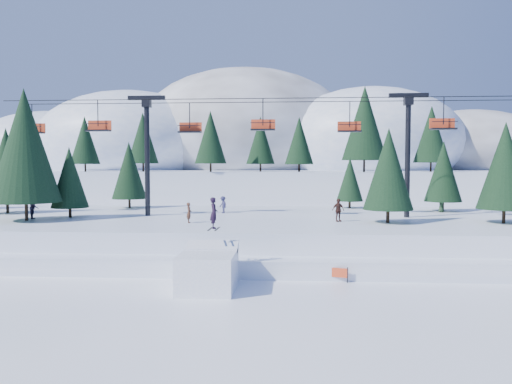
# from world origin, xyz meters

# --- Properties ---
(ground) EXTENTS (160.00, 160.00, 0.00)m
(ground) POSITION_xyz_m (0.00, 0.00, 0.00)
(ground) COLOR white
(ground) RESTS_ON ground
(mid_shelf) EXTENTS (70.00, 22.00, 2.50)m
(mid_shelf) POSITION_xyz_m (0.00, 18.00, 1.25)
(mid_shelf) COLOR white
(mid_shelf) RESTS_ON ground
(berm) EXTENTS (70.00, 6.00, 1.10)m
(berm) POSITION_xyz_m (0.00, 8.00, 0.55)
(berm) COLOR white
(berm) RESTS_ON ground
(mountain_ridge) EXTENTS (119.00, 60.84, 26.46)m
(mountain_ridge) POSITION_xyz_m (-5.07, 73.36, 9.64)
(mountain_ridge) COLOR white
(mountain_ridge) RESTS_ON ground
(jump_kicker) EXTENTS (2.99, 4.27, 4.99)m
(jump_kicker) POSITION_xyz_m (-1.19, 2.62, 1.14)
(jump_kicker) COLOR white
(jump_kicker) RESTS_ON ground
(chairlift) EXTENTS (46.00, 3.21, 10.28)m
(chairlift) POSITION_xyz_m (0.81, 18.05, 9.32)
(chairlift) COLOR black
(chairlift) RESTS_ON mid_shelf
(conifer_stand) EXTENTS (61.84, 17.46, 10.33)m
(conifer_stand) POSITION_xyz_m (-1.21, 18.01, 6.96)
(conifer_stand) COLOR black
(conifer_stand) RESTS_ON mid_shelf
(distant_skiers) EXTENTS (35.58, 10.76, 1.85)m
(distant_skiers) POSITION_xyz_m (-2.56, 17.06, 3.34)
(distant_skiers) COLOR #2E2742
(distant_skiers) RESTS_ON mid_shelf
(banner_near) EXTENTS (2.73, 0.92, 0.90)m
(banner_near) POSITION_xyz_m (5.29, 5.16, 0.54)
(banner_near) COLOR black
(banner_near) RESTS_ON ground
(banner_far) EXTENTS (2.85, 0.31, 0.90)m
(banner_far) POSITION_xyz_m (7.87, 6.67, 0.54)
(banner_far) COLOR black
(banner_far) RESTS_ON ground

